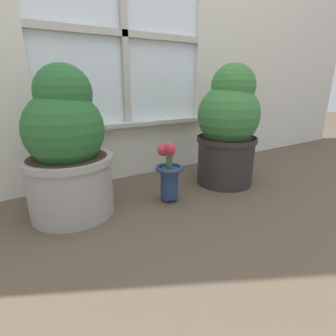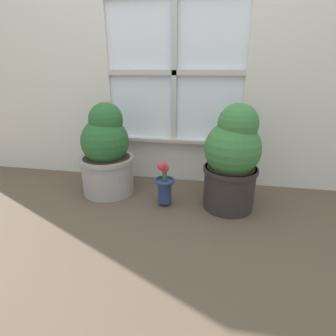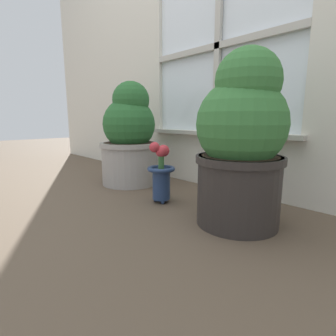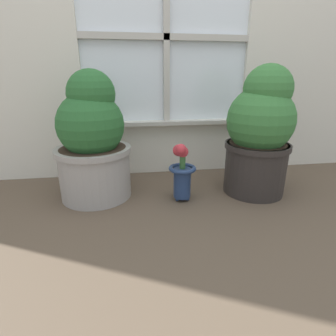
% 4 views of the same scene
% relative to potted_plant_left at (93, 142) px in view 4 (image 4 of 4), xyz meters
% --- Properties ---
extents(ground_plane, '(10.00, 10.00, 0.00)m').
position_rel_potted_plant_left_xyz_m(ground_plane, '(0.43, -0.21, -0.30)').
color(ground_plane, brown).
extents(potted_plant_left, '(0.39, 0.39, 0.65)m').
position_rel_potted_plant_left_xyz_m(potted_plant_left, '(0.00, 0.00, 0.00)').
color(potted_plant_left, '#9E9993').
rests_on(potted_plant_left, ground_plane).
extents(potted_plant_right, '(0.35, 0.35, 0.68)m').
position_rel_potted_plant_left_xyz_m(potted_plant_right, '(0.86, -0.08, 0.03)').
color(potted_plant_right, '#2D2826').
rests_on(potted_plant_right, ground_plane).
extents(flower_vase, '(0.14, 0.14, 0.31)m').
position_rel_potted_plant_left_xyz_m(flower_vase, '(0.44, -0.12, -0.15)').
color(flower_vase, navy).
rests_on(flower_vase, ground_plane).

